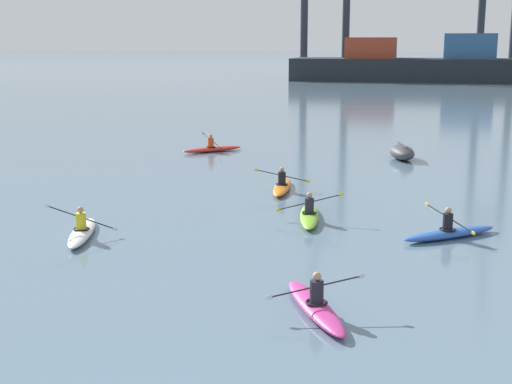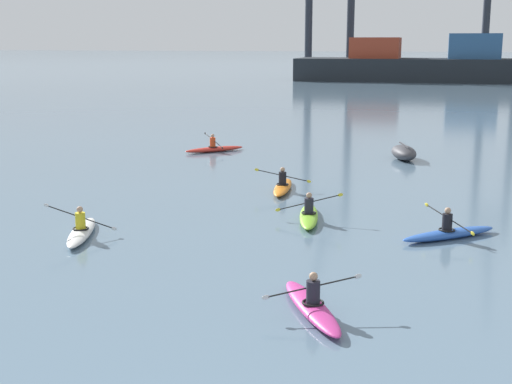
# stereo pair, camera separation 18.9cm
# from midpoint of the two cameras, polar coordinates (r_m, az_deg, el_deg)

# --- Properties ---
(container_barge) EXTENTS (50.61, 9.97, 7.31)m
(container_barge) POSITION_cam_midpoint_polar(r_m,az_deg,el_deg) (108.19, 16.76, 9.75)
(container_barge) COLOR #1E2328
(container_barge) RESTS_ON ground
(capsized_dinghy) EXTENTS (1.78, 2.80, 0.76)m
(capsized_dinghy) POSITION_cam_midpoint_polar(r_m,az_deg,el_deg) (36.19, 11.45, 3.13)
(capsized_dinghy) COLOR #38383D
(capsized_dinghy) RESTS_ON ground
(kayak_orange) EXTENTS (2.25, 3.44, 0.95)m
(kayak_orange) POSITION_cam_midpoint_polar(r_m,az_deg,el_deg) (28.07, 1.91, 0.47)
(kayak_orange) COLOR orange
(kayak_orange) RESTS_ON ground
(kayak_magenta) EXTENTS (2.12, 3.29, 0.95)m
(kayak_magenta) POSITION_cam_midpoint_polar(r_m,az_deg,el_deg) (15.67, 4.40, -9.02)
(kayak_magenta) COLOR #C13384
(kayak_magenta) RESTS_ON ground
(kayak_lime) EXTENTS (2.21, 3.45, 0.96)m
(kayak_lime) POSITION_cam_midpoint_polar(r_m,az_deg,el_deg) (23.50, 4.05, -1.85)
(kayak_lime) COLOR #7ABC2D
(kayak_lime) RESTS_ON ground
(kayak_red) EXTENTS (2.86, 2.80, 0.95)m
(kayak_red) POSITION_cam_midpoint_polar(r_m,az_deg,el_deg) (38.02, -3.66, 3.49)
(kayak_red) COLOR red
(kayak_red) RESTS_ON ground
(kayak_blue) EXTENTS (2.98, 2.65, 0.95)m
(kayak_blue) POSITION_cam_midpoint_polar(r_m,az_deg,el_deg) (22.10, 14.99, -3.13)
(kayak_blue) COLOR #2856B2
(kayak_blue) RESTS_ON ground
(kayak_white) EXTENTS (2.08, 3.42, 1.07)m
(kayak_white) POSITION_cam_midpoint_polar(r_m,az_deg,el_deg) (22.11, -13.99, -3.07)
(kayak_white) COLOR silver
(kayak_white) RESTS_ON ground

